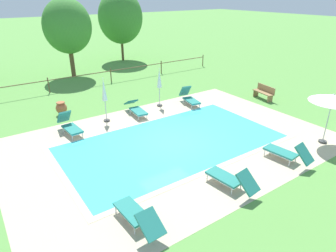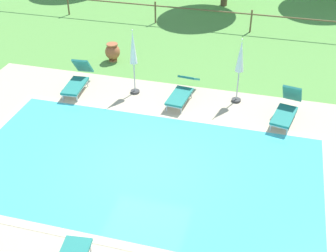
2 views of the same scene
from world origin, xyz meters
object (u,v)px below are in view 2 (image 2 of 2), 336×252
at_px(sun_lounger_north_far, 182,91).
at_px(sun_lounger_south_near_corner, 77,80).
at_px(patio_umbrella_closed_row_west, 240,60).
at_px(sun_lounger_north_near_steps, 286,109).
at_px(terracotta_urn_near_fence, 113,52).
at_px(patio_umbrella_closed_row_mid_west, 133,52).

bearing_deg(sun_lounger_north_far, sun_lounger_south_near_corner, -176.28).
bearing_deg(patio_umbrella_closed_row_west, sun_lounger_north_near_steps, -24.85).
bearing_deg(sun_lounger_south_near_corner, patio_umbrella_closed_row_west, 6.70).
distance_m(patio_umbrella_closed_row_west, terracotta_urn_near_fence, 5.70).
xyz_separation_m(sun_lounger_north_far, terracotta_urn_near_fence, (-3.42, 2.33, 0.04)).
bearing_deg(patio_umbrella_closed_row_west, sun_lounger_south_near_corner, -173.30).
xyz_separation_m(sun_lounger_north_near_steps, sun_lounger_south_near_corner, (-7.27, 0.12, -0.00)).
relative_size(sun_lounger_north_near_steps, patio_umbrella_closed_row_mid_west, 0.80).
relative_size(patio_umbrella_closed_row_mid_west, terracotta_urn_near_fence, 3.19).
xyz_separation_m(sun_lounger_north_far, patio_umbrella_closed_row_mid_west, (-1.74, 0.09, 1.21)).
xyz_separation_m(sun_lounger_north_far, sun_lounger_south_near_corner, (-3.78, -0.25, 0.04)).
xyz_separation_m(sun_lounger_north_near_steps, patio_umbrella_closed_row_west, (-1.67, 0.77, 1.15)).
bearing_deg(terracotta_urn_near_fence, patio_umbrella_closed_row_west, -20.08).
distance_m(sun_lounger_north_far, terracotta_urn_near_fence, 4.14).
distance_m(sun_lounger_north_far, patio_umbrella_closed_row_mid_west, 2.12).
relative_size(patio_umbrella_closed_row_west, patio_umbrella_closed_row_mid_west, 0.97).
height_order(sun_lounger_north_far, patio_umbrella_closed_row_west, patio_umbrella_closed_row_west).
distance_m(sun_lounger_north_near_steps, terracotta_urn_near_fence, 7.42).
bearing_deg(sun_lounger_south_near_corner, terracotta_urn_near_fence, 82.10).
bearing_deg(sun_lounger_north_near_steps, patio_umbrella_closed_row_mid_west, 175.09).
height_order(sun_lounger_north_far, patio_umbrella_closed_row_mid_west, patio_umbrella_closed_row_mid_west).
bearing_deg(patio_umbrella_closed_row_mid_west, patio_umbrella_closed_row_west, 5.20).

